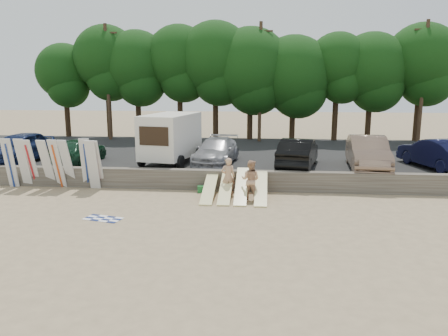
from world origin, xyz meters
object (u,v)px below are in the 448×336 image
(car_0, at_px, (20,147))
(car_2, at_px, (216,151))
(cooler, at_px, (202,189))
(car_4, at_px, (368,153))
(beachgoer_a, at_px, (228,177))
(box_trailer, at_px, (171,136))
(car_3, at_px, (298,153))
(car_1, at_px, (79,150))
(car_5, at_px, (436,153))
(beachgoer_b, at_px, (251,180))

(car_0, relative_size, car_2, 1.02)
(cooler, bearing_deg, car_4, 12.95)
(car_0, distance_m, car_4, 19.58)
(car_2, xyz_separation_m, beachgoer_a, (1.05, -4.30, -0.52))
(box_trailer, bearing_deg, beachgoer_a, -38.73)
(beachgoer_a, bearing_deg, car_0, -27.69)
(car_3, bearing_deg, car_1, 10.74)
(box_trailer, bearing_deg, car_5, 10.29)
(car_4, relative_size, beachgoer_a, 2.96)
(car_1, distance_m, cooler, 8.38)
(car_3, height_order, beachgoer_b, car_3)
(car_1, height_order, car_3, car_3)
(car_4, relative_size, cooler, 14.06)
(car_4, bearing_deg, car_1, -175.97)
(car_2, height_order, beachgoer_a, car_2)
(beachgoer_b, bearing_deg, beachgoer_a, -11.83)
(car_3, bearing_deg, car_0, 11.13)
(car_2, height_order, car_3, car_3)
(box_trailer, xyz_separation_m, cooler, (2.32, -3.85, -2.11))
(car_5, xyz_separation_m, beachgoer_b, (-9.83, -4.73, -0.60))
(box_trailer, distance_m, car_0, 8.80)
(box_trailer, distance_m, cooler, 4.96)
(car_0, bearing_deg, car_2, 7.92)
(car_2, bearing_deg, box_trailer, -174.32)
(beachgoer_a, xyz_separation_m, cooler, (-1.34, 0.46, -0.74))
(car_1, xyz_separation_m, cooler, (7.59, -3.32, -1.28))
(car_0, xyz_separation_m, car_5, (23.33, 0.45, -0.06))
(car_0, relative_size, car_4, 0.96)
(box_trailer, xyz_separation_m, beachgoer_a, (3.67, -4.30, -1.36))
(car_4, relative_size, car_5, 1.09)
(car_1, distance_m, car_4, 16.09)
(beachgoer_a, bearing_deg, car_3, -145.11)
(car_2, xyz_separation_m, car_5, (11.96, -0.14, 0.08))
(car_0, relative_size, cooler, 13.43)
(beachgoer_b, relative_size, cooler, 4.77)
(box_trailer, bearing_deg, car_1, -163.42)
(cooler, bearing_deg, box_trailer, 114.23)
(car_1, bearing_deg, cooler, 160.43)
(car_3, height_order, car_4, car_4)
(car_1, relative_size, car_5, 0.89)
(car_2, relative_size, beachgoer_a, 2.77)
(beachgoer_b, bearing_deg, car_1, -7.46)
(car_2, bearing_deg, beachgoer_b, -60.61)
(car_5, bearing_deg, car_3, -12.27)
(car_3, xyz_separation_m, car_5, (7.41, 0.55, 0.00))
(car_1, distance_m, car_2, 7.90)
(car_0, height_order, car_4, car_4)
(car_1, height_order, beachgoer_a, car_1)
(car_0, bearing_deg, car_3, 4.60)
(car_0, xyz_separation_m, car_2, (11.37, 0.59, -0.14))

